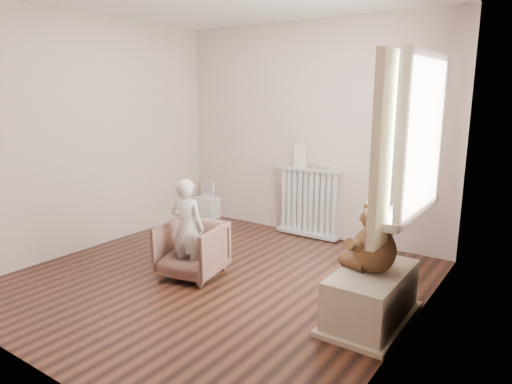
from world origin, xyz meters
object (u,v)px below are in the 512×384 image
Objects in this scene: toy_bench at (371,297)px; plush_cat at (408,193)px; armchair at (192,250)px; toy_vanity at (206,198)px; radiator at (308,206)px; child at (187,228)px; teddy_bear at (375,240)px.

plush_cat reaches higher than toy_bench.
armchair is 0.65× the size of toy_bench.
plush_cat is (3.21, -1.31, 0.72)m from toy_vanity.
plush_cat is (1.58, -1.34, 0.61)m from radiator.
child reaches higher than armchair.
toy_bench is at bearing -97.89° from plush_cat.
teddy_bear is at bearing 174.82° from child.
child reaches higher than toy_vanity.
radiator is at bearing 68.33° from armchair.
radiator is at bearing 148.72° from teddy_bear.
plush_cat reaches higher than toy_vanity.
plush_cat is (1.92, 0.41, 0.73)m from armchair.
teddy_bear is at bearing -48.34° from radiator.
child is 2.03m from plush_cat.
toy_bench is 1.67× the size of teddy_bear.
radiator is 1.49× the size of armchair.
teddy_bear is (-0.00, 0.00, 0.47)m from toy_bench.
child reaches higher than radiator.
armchair is at bearing -100.77° from child.
plush_cat is at bearing -22.14° from toy_vanity.
teddy_bear is (1.44, -1.62, 0.28)m from radiator.
toy_vanity is (-1.63, -0.03, -0.11)m from radiator.
toy_vanity is at bearing -178.94° from radiator.
child is 3.60× the size of plush_cat.
toy_vanity is 1.00× the size of teddy_bear.
child is at bearing -100.60° from radiator.
radiator is 3.26× the size of plush_cat.
toy_bench is at bearing -65.47° from teddy_bear.
child is 1.79m from teddy_bear.
radiator is 1.78m from armchair.
toy_bench is 0.47m from teddy_bear.
armchair is 0.61× the size of child.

